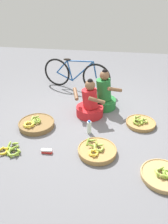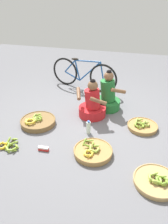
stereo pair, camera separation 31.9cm
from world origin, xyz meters
The scene contains 11 objects.
ground_plane centered at (0.00, 0.00, 0.00)m, with size 10.00×10.00×0.00m, color slate.
vendor_woman_front centered at (0.03, 0.30, 0.24)m, with size 0.66×0.52×0.75m.
vendor_woman_behind centered at (0.26, 0.66, 0.26)m, with size 0.74×0.52×0.82m.
bicycle_leaning centered at (-0.47, 1.50, 0.36)m, with size 1.67×0.41×0.73m.
banana_basket_mid_left centered at (1.21, -1.14, 0.04)m, with size 0.59×0.59×0.13m.
banana_basket_front_center centered at (0.99, 0.10, 0.04)m, with size 0.53×0.53×0.14m.
banana_basket_front_left centered at (-0.86, -0.26, 0.06)m, with size 0.64×0.64×0.16m.
banana_basket_back_left centered at (0.30, -0.80, 0.05)m, with size 0.59×0.59×0.15m.
loose_bananas_back_right centered at (-1.01, -0.98, 0.03)m, with size 0.40×0.34×0.10m.
water_bottle centered at (0.10, -0.29, 0.12)m, with size 0.07×0.07×0.25m.
packet_carton_stack centered at (-0.46, -0.91, 0.03)m, with size 0.17×0.07×0.06m.
Camera 1 is at (0.52, -3.38, 2.24)m, focal length 35.41 mm.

